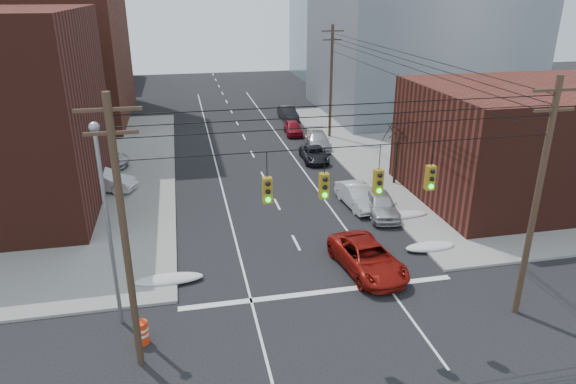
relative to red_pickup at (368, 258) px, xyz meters
name	(u,v)px	position (x,y,z in m)	size (l,w,h in m)	color
ground	(365,383)	(-3.00, -8.05, -0.79)	(160.00, 160.00, 0.00)	black
sidewalk_ne	(534,145)	(24.00, 18.95, -0.71)	(40.00, 40.00, 0.15)	gray
building_brick_far	(45,45)	(-29.00, 65.95, 5.21)	(22.00, 18.00, 12.00)	#491D16
building_office	(420,4)	(19.00, 35.95, 11.71)	(22.00, 20.00, 25.00)	gray
building_glass	(361,9)	(21.00, 61.95, 10.21)	(20.00, 18.00, 22.00)	gray
building_storefront	(532,142)	(15.00, 7.95, 3.21)	(16.00, 12.00, 8.00)	#491D16
utility_pole_left	(124,235)	(-11.50, -5.05, 5.00)	(2.20, 0.28, 11.00)	#473323
utility_pole_right	(537,198)	(5.50, -5.05, 5.00)	(2.20, 0.28, 11.00)	#473323
utility_pole_far	(331,80)	(5.50, 25.95, 5.00)	(2.20, 0.28, 11.00)	#473323
traffic_signals	(352,182)	(-2.91, -5.08, 6.38)	(17.00, 0.42, 2.02)	black
street_light	(106,211)	(-12.50, -2.05, 4.75)	(0.44, 0.44, 9.32)	gray
bare_tree	(396,156)	(6.58, 11.95, 1.53)	(2.09, 2.20, 4.93)	black
snow_nw	(169,279)	(-10.40, 0.95, -0.58)	(3.50, 1.08, 0.42)	silver
snow_ne	(430,247)	(4.40, 1.45, -0.58)	(3.00, 1.08, 0.42)	silver
snow_east_far	(399,215)	(4.40, 5.95, -0.58)	(4.00, 1.08, 0.42)	silver
red_pickup	(368,258)	(0.00, 0.00, 0.00)	(2.61, 5.66, 1.57)	maroon
parked_car_a	(381,204)	(3.40, 6.71, 0.00)	(1.87, 4.64, 1.58)	#BAB9BE
parked_car_b	(357,196)	(2.38, 8.50, -0.02)	(1.62, 4.64, 1.53)	silver
parked_car_c	(314,154)	(2.03, 18.89, -0.17)	(2.06, 4.46, 1.24)	black
parked_car_d	(318,140)	(3.40, 22.75, -0.04)	(2.08, 5.13, 1.49)	#AEAEB3
parked_car_e	(293,128)	(2.14, 27.92, -0.08)	(1.66, 4.13, 1.41)	maroon
parked_car_f	(288,113)	(2.98, 34.47, -0.04)	(1.59, 4.55, 1.50)	black
lot_car_a	(103,180)	(-15.14, 14.91, 0.14)	(1.65, 4.74, 1.56)	silver
lot_car_b	(97,159)	(-16.27, 20.60, 0.11)	(2.49, 5.39, 1.50)	#A0A0A5
lot_car_d	(8,175)	(-22.51, 17.96, 0.02)	(1.54, 3.84, 1.31)	#A09FA4
construction_barrel	(141,332)	(-11.50, -3.75, -0.25)	(0.73, 0.73, 1.05)	#F8330D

